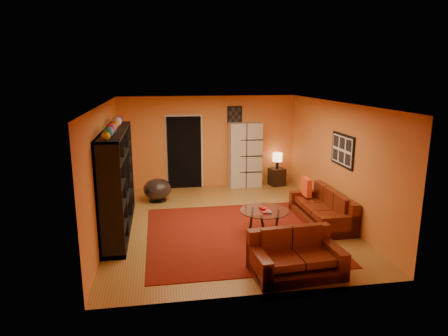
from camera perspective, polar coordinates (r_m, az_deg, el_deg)
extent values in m
plane|color=brown|center=(8.88, 0.31, -7.76)|extent=(6.00, 6.00, 0.00)
plane|color=white|center=(8.31, 0.34, 9.22)|extent=(6.00, 6.00, 0.00)
plane|color=orange|center=(11.41, -2.22, 3.74)|extent=(6.00, 0.00, 6.00)
plane|color=orange|center=(5.68, 5.47, -6.19)|extent=(6.00, 0.00, 6.00)
plane|color=orange|center=(8.46, -16.61, -0.18)|extent=(0.00, 6.00, 6.00)
plane|color=orange|center=(9.25, 15.78, 0.99)|extent=(0.00, 6.00, 6.00)
cube|color=#521009|center=(8.26, 1.84, -9.39)|extent=(3.60, 3.60, 0.01)
cube|color=black|center=(11.36, -5.69, 2.21)|extent=(0.95, 0.10, 2.04)
cube|color=black|center=(8.92, 16.59, 2.46)|extent=(0.03, 1.00, 0.70)
cube|color=black|center=(11.41, 1.53, 7.54)|extent=(0.42, 0.03, 0.52)
cube|color=black|center=(8.49, -15.00, -1.77)|extent=(0.45, 3.00, 2.10)
imported|color=black|center=(8.48, -14.65, -2.25)|extent=(0.90, 0.12, 0.52)
cube|color=#4E160A|center=(9.08, 13.63, -6.59)|extent=(0.81, 1.95, 0.32)
cube|color=#4E160A|center=(9.12, 15.50, -4.86)|extent=(0.20, 1.95, 0.85)
cube|color=#4E160A|center=(8.28, 16.11, -7.60)|extent=(0.80, 0.19, 0.62)
cube|color=#4E160A|center=(9.80, 11.64, -4.08)|extent=(0.80, 0.19, 0.62)
cube|color=#4E160A|center=(8.51, 14.90, -5.81)|extent=(0.58, 0.51, 0.12)
cube|color=#4E160A|center=(8.97, 13.50, -4.75)|extent=(0.58, 0.51, 0.12)
cube|color=#4E160A|center=(9.43, 12.24, -3.79)|extent=(0.58, 0.51, 0.12)
cube|color=#4E160A|center=(6.77, 10.26, -13.51)|extent=(1.50, 0.96, 0.32)
cube|color=#4E160A|center=(6.94, 9.21, -10.35)|extent=(1.45, 0.28, 0.85)
cube|color=#4E160A|center=(6.97, 15.19, -11.61)|extent=(0.24, 0.88, 0.62)
cube|color=#4E160A|center=(6.49, 5.07, -13.08)|extent=(0.24, 0.88, 0.62)
cube|color=#4E160A|center=(6.71, 12.67, -10.94)|extent=(0.57, 0.68, 0.12)
cube|color=#4E160A|center=(6.51, 8.29, -11.55)|extent=(0.57, 0.68, 0.12)
cube|color=#FD491C|center=(9.49, 11.67, -2.64)|extent=(0.12, 0.42, 0.42)
cylinder|color=silver|center=(8.15, 5.77, -6.07)|extent=(0.99, 0.99, 0.02)
cylinder|color=black|center=(8.38, 7.61, -7.39)|extent=(0.05, 0.05, 0.48)
cylinder|color=black|center=(8.39, 3.95, -7.25)|extent=(0.05, 0.05, 0.48)
cylinder|color=black|center=(7.95, 5.64, -8.48)|extent=(0.05, 0.05, 0.48)
cube|color=beige|center=(11.46, 3.01, 1.88)|extent=(0.95, 0.46, 1.85)
cylinder|color=black|center=(10.46, -9.44, -4.54)|extent=(0.44, 0.44, 0.03)
cylinder|color=black|center=(10.44, -9.45, -4.12)|extent=(0.06, 0.06, 0.15)
ellipsoid|color=#3A3333|center=(10.38, -9.50, -2.97)|extent=(0.72, 0.72, 0.54)
cube|color=black|center=(11.80, 7.55, -1.26)|extent=(0.48, 0.48, 0.50)
cylinder|color=black|center=(11.72, 7.60, 0.45)|extent=(0.08, 0.08, 0.22)
cylinder|color=#FFC48C|center=(11.67, 7.64, 1.56)|extent=(0.28, 0.28, 0.24)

